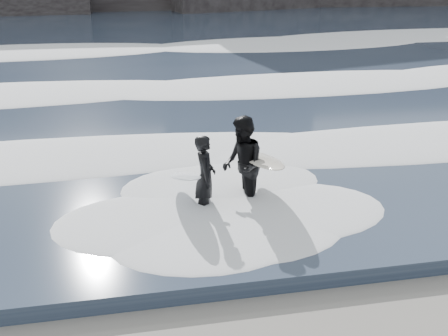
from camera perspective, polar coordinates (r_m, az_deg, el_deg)
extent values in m
cube|color=#293649|center=(33.57, -8.54, 12.97)|extent=(90.00, 52.00, 0.30)
ellipsoid|color=white|center=(14.07, -3.95, 2.03)|extent=(60.00, 3.20, 0.20)
ellipsoid|color=white|center=(20.76, -6.51, 8.48)|extent=(60.00, 4.00, 0.24)
ellipsoid|color=white|center=(29.57, -8.12, 12.41)|extent=(60.00, 4.80, 0.30)
imported|color=black|center=(11.07, -1.92, -0.94)|extent=(0.50, 0.68, 1.73)
ellipsoid|color=silver|center=(11.06, -4.01, -0.83)|extent=(0.66, 1.92, 0.70)
imported|color=black|center=(11.31, 1.88, 0.31)|extent=(0.79, 1.00, 2.00)
ellipsoid|color=silver|center=(11.38, 3.94, 0.80)|extent=(0.63, 2.30, 0.58)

